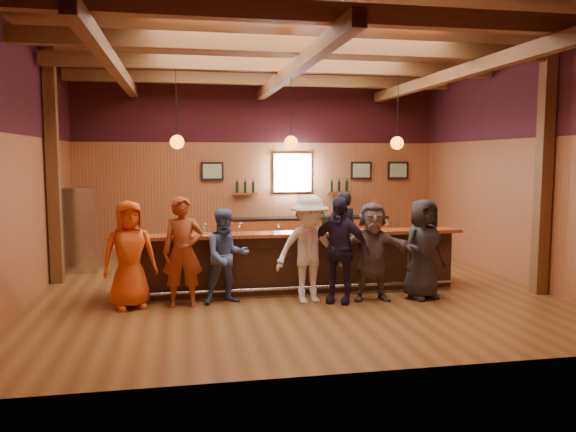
{
  "coord_description": "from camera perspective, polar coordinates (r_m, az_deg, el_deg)",
  "views": [
    {
      "loc": [
        -1.92,
        -9.91,
        2.44
      ],
      "look_at": [
        0.0,
        0.3,
        1.35
      ],
      "focal_mm": 35.0,
      "sensor_mm": 36.0,
      "label": 1
    }
  ],
  "objects": [
    {
      "name": "customer_brown",
      "position": [
        9.66,
        8.56,
        -3.57
      ],
      "size": [
        1.62,
        0.69,
        1.69
      ],
      "primitive_type": "imported",
      "rotation": [
        0.0,
        0.0,
        -0.13
      ],
      "color": "#5D4E4A",
      "rests_on": "ground"
    },
    {
      "name": "room",
      "position": [
        10.18,
        0.26,
        10.35
      ],
      "size": [
        9.04,
        9.0,
        4.52
      ],
      "color": "brown",
      "rests_on": "ground"
    },
    {
      "name": "ice_bucket",
      "position": [
        10.17,
        2.27,
        -0.84
      ],
      "size": [
        0.22,
        0.22,
        0.24
      ],
      "primitive_type": "cylinder",
      "color": "brown",
      "rests_on": "bar_counter"
    },
    {
      "name": "glass_c",
      "position": [
        9.81,
        -8.39,
        -1.04
      ],
      "size": [
        0.09,
        0.09,
        0.19
      ],
      "color": "silver",
      "rests_on": "bar_counter"
    },
    {
      "name": "customer_dark",
      "position": [
        9.95,
        13.54,
        -3.28
      ],
      "size": [
        0.97,
        0.78,
        1.73
      ],
      "primitive_type": "imported",
      "rotation": [
        0.0,
        0.0,
        0.31
      ],
      "color": "black",
      "rests_on": "ground"
    },
    {
      "name": "bottle_b",
      "position": [
        10.27,
        3.65,
        -0.74
      ],
      "size": [
        0.07,
        0.07,
        0.33
      ],
      "color": "black",
      "rests_on": "bar_counter"
    },
    {
      "name": "back_bar_cabinet",
      "position": [
        14.12,
        2.22,
        -2.01
      ],
      "size": [
        4.0,
        0.52,
        0.95
      ],
      "color": "brown",
      "rests_on": "ground"
    },
    {
      "name": "bartender",
      "position": [
        11.73,
        5.53,
        -1.73
      ],
      "size": [
        0.65,
        0.44,
        1.74
      ],
      "primitive_type": "imported",
      "rotation": [
        0.0,
        0.0,
        3.18
      ],
      "color": "black",
      "rests_on": "ground"
    },
    {
      "name": "customer_navy",
      "position": [
        9.45,
        5.14,
        -3.44
      ],
      "size": [
        1.13,
        0.88,
        1.79
      ],
      "primitive_type": "imported",
      "rotation": [
        0.0,
        0.0,
        -0.49
      ],
      "color": "#1E1933",
      "rests_on": "ground"
    },
    {
      "name": "glass_d",
      "position": [
        9.8,
        -4.89,
        -1.02
      ],
      "size": [
        0.09,
        0.09,
        0.19
      ],
      "color": "silver",
      "rests_on": "bar_counter"
    },
    {
      "name": "glass_f",
      "position": [
        10.07,
        4.47,
        -0.86
      ],
      "size": [
        0.08,
        0.08,
        0.18
      ],
      "color": "silver",
      "rests_on": "bar_counter"
    },
    {
      "name": "bar_counter",
      "position": [
        10.42,
        0.24,
        -4.62
      ],
      "size": [
        6.3,
        1.07,
        1.11
      ],
      "color": "black",
      "rests_on": "ground"
    },
    {
      "name": "customer_denim",
      "position": [
        9.43,
        -6.28,
        -4.09
      ],
      "size": [
        0.87,
        0.74,
        1.59
      ],
      "primitive_type": "imported",
      "rotation": [
        0.0,
        0.0,
        0.19
      ],
      "color": "#465B8D",
      "rests_on": "ground"
    },
    {
      "name": "glass_e",
      "position": [
        9.88,
        -0.93,
        -1.07
      ],
      "size": [
        0.07,
        0.07,
        0.16
      ],
      "color": "silver",
      "rests_on": "bar_counter"
    },
    {
      "name": "glass_a",
      "position": [
        9.87,
        -15.86,
        -1.16
      ],
      "size": [
        0.09,
        0.09,
        0.2
      ],
      "color": "silver",
      "rests_on": "bar_counter"
    },
    {
      "name": "glass_b",
      "position": [
        9.75,
        -10.97,
        -1.14
      ],
      "size": [
        0.09,
        0.09,
        0.19
      ],
      "color": "silver",
      "rests_on": "bar_counter"
    },
    {
      "name": "stainless_fridge",
      "position": [
        12.79,
        -20.4,
        -1.3
      ],
      "size": [
        0.7,
        0.7,
        1.8
      ],
      "primitive_type": "cube",
      "color": "silver",
      "rests_on": "ground"
    },
    {
      "name": "pendant_lights",
      "position": [
        10.09,
        0.32,
        7.51
      ],
      "size": [
        4.24,
        0.24,
        1.37
      ],
      "color": "black",
      "rests_on": "room"
    },
    {
      "name": "customer_redvest",
      "position": [
        9.32,
        -10.63,
        -3.6
      ],
      "size": [
        0.66,
        0.44,
        1.81
      ],
      "primitive_type": "imported",
      "rotation": [
        0.0,
        0.0,
        -0.01
      ],
      "color": "brown",
      "rests_on": "ground"
    },
    {
      "name": "customer_orange",
      "position": [
        9.41,
        -15.81,
        -3.79
      ],
      "size": [
        0.98,
        0.77,
        1.76
      ],
      "primitive_type": "imported",
      "rotation": [
        0.0,
        0.0,
        0.28
      ],
      "color": "#D54D14",
      "rests_on": "ground"
    },
    {
      "name": "glass_g",
      "position": [
        10.48,
        8.74,
        -0.7
      ],
      "size": [
        0.08,
        0.08,
        0.17
      ],
      "color": "silver",
      "rests_on": "bar_counter"
    },
    {
      "name": "glass_h",
      "position": [
        10.5,
        9.95,
        -0.72
      ],
      "size": [
        0.07,
        0.07,
        0.17
      ],
      "color": "silver",
      "rests_on": "bar_counter"
    },
    {
      "name": "window",
      "position": [
        14.12,
        0.45,
        4.41
      ],
      "size": [
        0.95,
        0.09,
        0.95
      ],
      "color": "silver",
      "rests_on": "room"
    },
    {
      "name": "framed_pictures",
      "position": [
        14.3,
        3.88,
        4.62
      ],
      "size": [
        5.35,
        0.05,
        0.45
      ],
      "color": "black",
      "rests_on": "room"
    },
    {
      "name": "customer_white",
      "position": [
        9.42,
        2.17,
        -3.36
      ],
      "size": [
        1.25,
        0.81,
        1.82
      ],
      "primitive_type": "imported",
      "rotation": [
        0.0,
        0.0,
        0.12
      ],
      "color": "silver",
      "rests_on": "ground"
    },
    {
      "name": "bottle_a",
      "position": [
        10.29,
        4.68,
        -0.72
      ],
      "size": [
        0.07,
        0.07,
        0.34
      ],
      "color": "black",
      "rests_on": "bar_counter"
    },
    {
      "name": "wine_shelves",
      "position": [
        14.08,
        0.5,
        2.66
      ],
      "size": [
        3.0,
        0.18,
        0.3
      ],
      "color": "brown",
      "rests_on": "room"
    }
  ]
}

